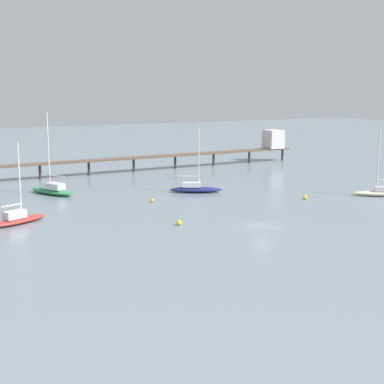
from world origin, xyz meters
name	(u,v)px	position (x,y,z in m)	size (l,w,h in m)	color
ground_plane	(262,226)	(0.00, 0.00, 0.00)	(400.00, 400.00, 0.00)	slate
pier	(188,150)	(17.68, 51.88, 3.81)	(89.53, 4.28, 7.35)	brown
sailboat_navy	(195,188)	(4.29, 24.74, 0.73)	(8.66, 6.44, 10.76)	navy
sailboat_red	(18,218)	(-26.40, 16.31, 0.74)	(8.27, 5.35, 10.43)	red
sailboat_green	(53,189)	(-16.93, 34.37, 0.83)	(6.23, 9.40, 13.24)	#287F4C
sailboat_cream	(380,192)	(28.55, 7.50, 0.72)	(7.67, 6.51, 10.93)	beige
mooring_buoy_near	(152,200)	(-5.47, 20.69, 0.27)	(0.54, 0.54, 0.54)	yellow
mooring_buoy_far	(305,197)	(16.31, 11.18, 0.33)	(0.66, 0.66, 0.66)	yellow
mooring_buoy_mid	(179,223)	(-8.84, 5.56, 0.34)	(0.68, 0.68, 0.68)	yellow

